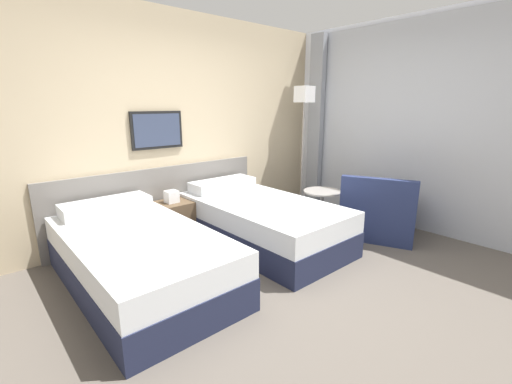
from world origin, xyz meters
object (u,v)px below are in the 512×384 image
bed_near_window (261,221)px  bed_near_door (139,257)px  floor_lamp (304,109)px  armchair (378,216)px  nightstand (173,220)px  side_table (322,203)px

bed_near_window → bed_near_door: bearing=180.0°
floor_lamp → armchair: size_ratio=1.73×
armchair → nightstand: bearing=28.3°
bed_near_window → side_table: bearing=-16.4°
bed_near_door → floor_lamp: 3.12m
bed_near_door → armchair: 2.87m
bed_near_door → floor_lamp: (2.80, 0.52, 1.27)m
side_table → armchair: 0.71m
bed_near_window → armchair: 1.49m
nightstand → side_table: size_ratio=1.13×
armchair → side_table: bearing=13.7°
nightstand → side_table: bearing=-32.5°
side_table → bed_near_door: bearing=174.0°
bed_near_window → floor_lamp: floor_lamp is taller
floor_lamp → bed_near_window: bearing=-158.3°
bed_near_door → side_table: bed_near_door is taller
nightstand → floor_lamp: 2.43m
bed_near_door → nightstand: (0.75, 0.76, -0.02)m
floor_lamp → armchair: 1.84m
nightstand → armchair: size_ratio=0.57×
bed_near_door → side_table: 2.34m
floor_lamp → side_table: bearing=-121.6°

